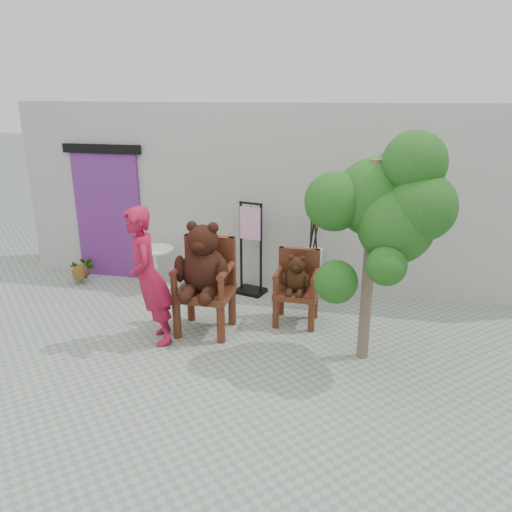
{
  "coord_description": "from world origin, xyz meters",
  "views": [
    {
      "loc": [
        1.35,
        -5.08,
        3.17
      ],
      "look_at": [
        -0.12,
        1.43,
        0.95
      ],
      "focal_mm": 35.0,
      "sensor_mm": 36.0,
      "label": 1
    }
  ],
  "objects_px": {
    "chair_small": "(297,281)",
    "cafe_table": "(156,264)",
    "stool_bucket": "(313,260)",
    "tree": "(386,204)",
    "display_stand": "(251,259)",
    "chair_big": "(204,270)",
    "person": "(149,277)"
  },
  "relations": [
    {
      "from": "cafe_table",
      "to": "display_stand",
      "type": "relative_size",
      "value": 0.47
    },
    {
      "from": "chair_big",
      "to": "chair_small",
      "type": "distance_m",
      "value": 1.33
    },
    {
      "from": "chair_big",
      "to": "display_stand",
      "type": "distance_m",
      "value": 1.51
    },
    {
      "from": "cafe_table",
      "to": "tree",
      "type": "bearing_deg",
      "value": -23.76
    },
    {
      "from": "chair_big",
      "to": "chair_small",
      "type": "xyz_separation_m",
      "value": [
        1.18,
        0.55,
        -0.26
      ]
    },
    {
      "from": "stool_bucket",
      "to": "display_stand",
      "type": "bearing_deg",
      "value": -179.33
    },
    {
      "from": "person",
      "to": "tree",
      "type": "bearing_deg",
      "value": 65.3
    },
    {
      "from": "chair_small",
      "to": "cafe_table",
      "type": "relative_size",
      "value": 1.48
    },
    {
      "from": "cafe_table",
      "to": "tree",
      "type": "distance_m",
      "value": 4.17
    },
    {
      "from": "display_stand",
      "to": "chair_big",
      "type": "bearing_deg",
      "value": -86.67
    },
    {
      "from": "chair_small",
      "to": "cafe_table",
      "type": "bearing_deg",
      "value": 163.4
    },
    {
      "from": "chair_big",
      "to": "display_stand",
      "type": "height_order",
      "value": "chair_big"
    },
    {
      "from": "chair_small",
      "to": "person",
      "type": "distance_m",
      "value": 2.05
    },
    {
      "from": "chair_big",
      "to": "tree",
      "type": "relative_size",
      "value": 0.56
    },
    {
      "from": "cafe_table",
      "to": "tree",
      "type": "height_order",
      "value": "tree"
    },
    {
      "from": "stool_bucket",
      "to": "tree",
      "type": "distance_m",
      "value": 2.39
    },
    {
      "from": "chair_big",
      "to": "cafe_table",
      "type": "height_order",
      "value": "chair_big"
    },
    {
      "from": "display_stand",
      "to": "tree",
      "type": "relative_size",
      "value": 0.54
    },
    {
      "from": "stool_bucket",
      "to": "tree",
      "type": "bearing_deg",
      "value": -60.74
    },
    {
      "from": "chair_small",
      "to": "person",
      "type": "height_order",
      "value": "person"
    },
    {
      "from": "display_stand",
      "to": "stool_bucket",
      "type": "distance_m",
      "value": 1.0
    },
    {
      "from": "chair_small",
      "to": "tree",
      "type": "relative_size",
      "value": 0.38
    },
    {
      "from": "chair_small",
      "to": "tree",
      "type": "height_order",
      "value": "tree"
    },
    {
      "from": "chair_big",
      "to": "display_stand",
      "type": "bearing_deg",
      "value": 78.26
    },
    {
      "from": "chair_small",
      "to": "tree",
      "type": "xyz_separation_m",
      "value": [
        1.1,
        -0.83,
        1.34
      ]
    },
    {
      "from": "cafe_table",
      "to": "tree",
      "type": "relative_size",
      "value": 0.25
    },
    {
      "from": "chair_big",
      "to": "stool_bucket",
      "type": "xyz_separation_m",
      "value": [
        1.3,
        1.46,
        -0.24
      ]
    },
    {
      "from": "person",
      "to": "stool_bucket",
      "type": "distance_m",
      "value": 2.71
    },
    {
      "from": "chair_big",
      "to": "person",
      "type": "distance_m",
      "value": 0.75
    },
    {
      "from": "cafe_table",
      "to": "display_stand",
      "type": "distance_m",
      "value": 1.59
    },
    {
      "from": "cafe_table",
      "to": "tree",
      "type": "xyz_separation_m",
      "value": [
        3.55,
        -1.56,
        1.51
      ]
    },
    {
      "from": "display_stand",
      "to": "person",
      "type": "bearing_deg",
      "value": -99.63
    }
  ]
}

